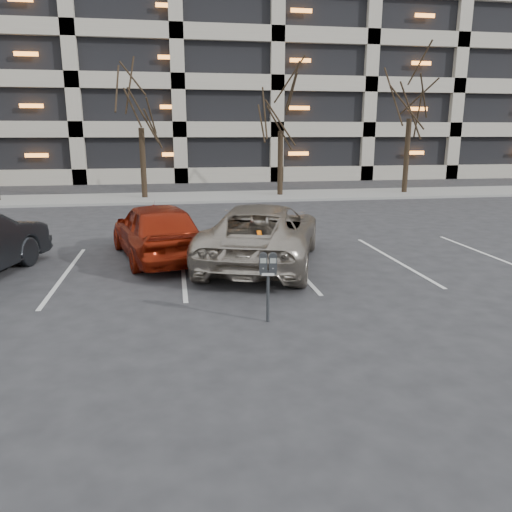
{
  "coord_description": "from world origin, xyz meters",
  "views": [
    {
      "loc": [
        -1.56,
        -9.82,
        3.31
      ],
      "look_at": [
        -0.04,
        -0.64,
        1.0
      ],
      "focal_mm": 35.0,
      "sensor_mm": 36.0,
      "label": 1
    }
  ],
  "objects_px": {
    "tree_c": "(281,89)",
    "parking_meter": "(268,270)",
    "car_red": "(157,230)",
    "suv_silver": "(262,234)",
    "tree_b": "(139,82)",
    "tree_d": "(413,70)"
  },
  "relations": [
    {
      "from": "tree_b",
      "to": "car_red",
      "type": "distance_m",
      "value": 13.47
    },
    {
      "from": "tree_c",
      "to": "tree_d",
      "type": "height_order",
      "value": "tree_d"
    },
    {
      "from": "tree_d",
      "to": "suv_silver",
      "type": "height_order",
      "value": "tree_d"
    },
    {
      "from": "tree_b",
      "to": "tree_d",
      "type": "height_order",
      "value": "tree_d"
    },
    {
      "from": "parking_meter",
      "to": "suv_silver",
      "type": "height_order",
      "value": "suv_silver"
    },
    {
      "from": "tree_b",
      "to": "tree_c",
      "type": "distance_m",
      "value": 7.0
    },
    {
      "from": "suv_silver",
      "to": "car_red",
      "type": "xyz_separation_m",
      "value": [
        -2.7,
        0.93,
        0.0
      ]
    },
    {
      "from": "parking_meter",
      "to": "suv_silver",
      "type": "bearing_deg",
      "value": 92.04
    },
    {
      "from": "tree_c",
      "to": "parking_meter",
      "type": "height_order",
      "value": "tree_c"
    },
    {
      "from": "tree_b",
      "to": "tree_d",
      "type": "relative_size",
      "value": 0.88
    },
    {
      "from": "tree_c",
      "to": "parking_meter",
      "type": "relative_size",
      "value": 6.01
    },
    {
      "from": "tree_b",
      "to": "tree_c",
      "type": "xyz_separation_m",
      "value": [
        7.0,
        0.0,
        -0.24
      ]
    },
    {
      "from": "tree_b",
      "to": "tree_c",
      "type": "height_order",
      "value": "tree_b"
    },
    {
      "from": "tree_b",
      "to": "car_red",
      "type": "relative_size",
      "value": 1.71
    },
    {
      "from": "tree_b",
      "to": "parking_meter",
      "type": "xyz_separation_m",
      "value": [
        3.03,
        -17.55,
        -4.71
      ]
    },
    {
      "from": "tree_b",
      "to": "parking_meter",
      "type": "height_order",
      "value": "tree_b"
    },
    {
      "from": "tree_c",
      "to": "parking_meter",
      "type": "distance_m",
      "value": 18.54
    },
    {
      "from": "tree_c",
      "to": "car_red",
      "type": "bearing_deg",
      "value": -115.77
    },
    {
      "from": "car_red",
      "to": "tree_b",
      "type": "bearing_deg",
      "value": -99.45
    },
    {
      "from": "parking_meter",
      "to": "car_red",
      "type": "xyz_separation_m",
      "value": [
        -2.07,
        5.03,
        -0.18
      ]
    },
    {
      "from": "parking_meter",
      "to": "car_red",
      "type": "relative_size",
      "value": 0.27
    },
    {
      "from": "tree_b",
      "to": "suv_silver",
      "type": "relative_size",
      "value": 1.28
    }
  ]
}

